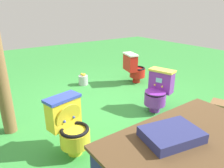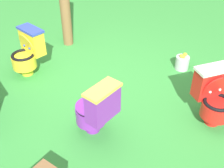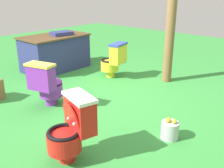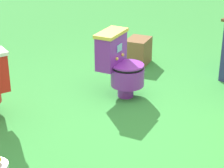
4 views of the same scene
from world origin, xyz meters
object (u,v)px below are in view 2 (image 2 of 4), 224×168
toilet_red (214,96)px  lemon_bucket (182,62)px  toilet_yellow (28,52)px  toilet_purple (96,109)px

toilet_red → lemon_bucket: 1.24m
toilet_red → toilet_yellow: bearing=-42.9°
toilet_red → toilet_purple: (0.61, 1.32, -0.00)m
toilet_yellow → lemon_bucket: toilet_yellow is taller
toilet_red → toilet_yellow: size_ratio=1.00×
toilet_red → toilet_yellow: (2.35, 1.48, 0.00)m
toilet_red → toilet_yellow: 2.78m
toilet_purple → toilet_yellow: same height
toilet_red → toilet_purple: bearing=-10.0°
toilet_yellow → lemon_bucket: (-1.29, -2.07, -0.26)m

